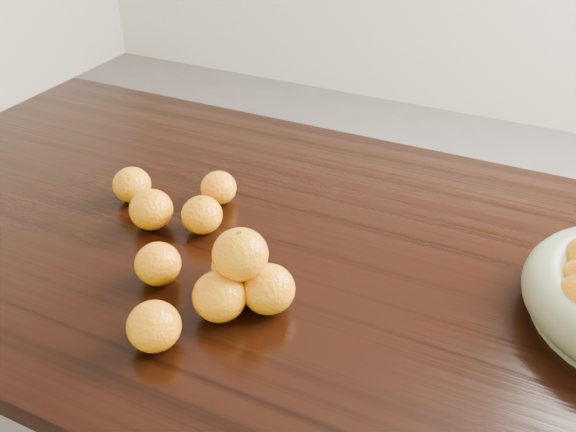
% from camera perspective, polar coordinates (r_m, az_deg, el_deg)
% --- Properties ---
extents(dining_table, '(2.00, 1.00, 0.75)m').
position_cam_1_polar(dining_table, '(1.23, 2.02, -6.62)').
color(dining_table, black).
rests_on(dining_table, ground).
extents(orange_pyramid, '(0.16, 0.16, 0.14)m').
position_cam_1_polar(orange_pyramid, '(1.03, -4.17, -5.35)').
color(orange_pyramid, '#FF9C07').
rests_on(orange_pyramid, dining_table).
extents(loose_orange_0, '(0.08, 0.08, 0.07)m').
position_cam_1_polar(loose_orange_0, '(1.22, -7.66, 0.09)').
color(loose_orange_0, '#FF9C07').
rests_on(loose_orange_0, dining_table).
extents(loose_orange_1, '(0.08, 0.08, 0.07)m').
position_cam_1_polar(loose_orange_1, '(1.11, -11.49, -4.19)').
color(loose_orange_1, '#FF9C07').
rests_on(loose_orange_1, dining_table).
extents(loose_orange_2, '(0.08, 0.08, 0.08)m').
position_cam_1_polar(loose_orange_2, '(0.98, -11.82, -9.57)').
color(loose_orange_2, '#FF9C07').
rests_on(loose_orange_2, dining_table).
extents(loose_orange_3, '(0.08, 0.08, 0.08)m').
position_cam_1_polar(loose_orange_3, '(1.25, -12.07, 0.56)').
color(loose_orange_3, '#FF9C07').
rests_on(loose_orange_3, dining_table).
extents(loose_orange_4, '(0.07, 0.07, 0.07)m').
position_cam_1_polar(loose_orange_4, '(1.31, -6.19, 2.51)').
color(loose_orange_4, '#FF9C07').
rests_on(loose_orange_4, dining_table).
extents(loose_orange_5, '(0.08, 0.08, 0.07)m').
position_cam_1_polar(loose_orange_5, '(1.34, -13.71, 2.71)').
color(loose_orange_5, '#FF9C07').
rests_on(loose_orange_5, dining_table).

